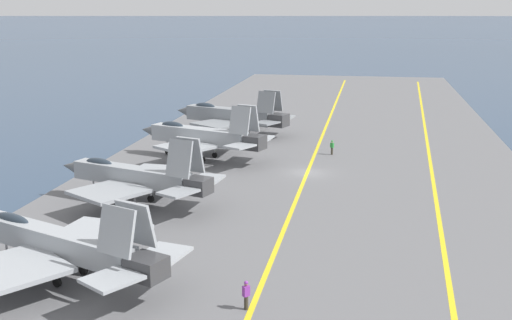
{
  "coord_description": "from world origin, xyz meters",
  "views": [
    {
      "loc": [
        -62.82,
        -6.14,
        16.98
      ],
      "look_at": [
        -5.71,
        4.25,
        2.9
      ],
      "focal_mm": 45.0,
      "sensor_mm": 36.0,
      "label": 1
    }
  ],
  "objects_px": {
    "parked_jet_fourth": "(231,116)",
    "crew_purple_vest": "(246,294)",
    "crew_green_vest": "(332,147)",
    "parked_jet_nearest": "(59,243)",
    "parked_jet_second": "(136,176)",
    "parked_jet_third": "(202,136)"
  },
  "relations": [
    {
      "from": "parked_jet_nearest",
      "to": "parked_jet_second",
      "type": "distance_m",
      "value": 15.22
    },
    {
      "from": "parked_jet_second",
      "to": "parked_jet_third",
      "type": "distance_m",
      "value": 17.05
    },
    {
      "from": "parked_jet_fourth",
      "to": "crew_purple_vest",
      "type": "height_order",
      "value": "parked_jet_fourth"
    },
    {
      "from": "parked_jet_nearest",
      "to": "crew_green_vest",
      "type": "height_order",
      "value": "parked_jet_nearest"
    },
    {
      "from": "parked_jet_third",
      "to": "crew_green_vest",
      "type": "relative_size",
      "value": 9.55
    },
    {
      "from": "crew_purple_vest",
      "to": "parked_jet_third",
      "type": "bearing_deg",
      "value": 18.83
    },
    {
      "from": "parked_jet_second",
      "to": "parked_jet_fourth",
      "type": "bearing_deg",
      "value": -2.1
    },
    {
      "from": "parked_jet_third",
      "to": "crew_purple_vest",
      "type": "xyz_separation_m",
      "value": [
        -34.34,
        -11.71,
        -1.64
      ]
    },
    {
      "from": "parked_jet_fourth",
      "to": "crew_purple_vest",
      "type": "bearing_deg",
      "value": -166.6
    },
    {
      "from": "parked_jet_nearest",
      "to": "parked_jet_fourth",
      "type": "relative_size",
      "value": 1.01
    },
    {
      "from": "parked_jet_nearest",
      "to": "crew_purple_vest",
      "type": "relative_size",
      "value": 9.97
    },
    {
      "from": "crew_green_vest",
      "to": "parked_jet_fourth",
      "type": "bearing_deg",
      "value": 53.65
    },
    {
      "from": "parked_jet_nearest",
      "to": "parked_jet_third",
      "type": "bearing_deg",
      "value": -0.77
    },
    {
      "from": "parked_jet_third",
      "to": "crew_purple_vest",
      "type": "height_order",
      "value": "parked_jet_third"
    },
    {
      "from": "parked_jet_third",
      "to": "parked_jet_fourth",
      "type": "relative_size",
      "value": 0.94
    },
    {
      "from": "parked_jet_nearest",
      "to": "parked_jet_fourth",
      "type": "distance_m",
      "value": 47.27
    },
    {
      "from": "parked_jet_second",
      "to": "parked_jet_third",
      "type": "bearing_deg",
      "value": -4.15
    },
    {
      "from": "parked_jet_second",
      "to": "parked_jet_third",
      "type": "xyz_separation_m",
      "value": [
        17.01,
        -1.23,
        0.09
      ]
    },
    {
      "from": "parked_jet_second",
      "to": "parked_jet_fourth",
      "type": "height_order",
      "value": "parked_jet_second"
    },
    {
      "from": "crew_green_vest",
      "to": "parked_jet_nearest",
      "type": "bearing_deg",
      "value": 158.78
    },
    {
      "from": "parked_jet_second",
      "to": "parked_jet_nearest",
      "type": "bearing_deg",
      "value": -177.0
    },
    {
      "from": "parked_jet_fourth",
      "to": "crew_purple_vest",
      "type": "relative_size",
      "value": 9.89
    }
  ]
}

